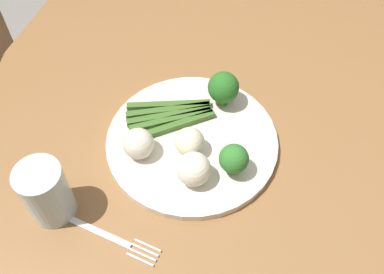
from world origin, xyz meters
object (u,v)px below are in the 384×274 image
at_px(asparagus_bundle, 170,116).
at_px(fork, 111,238).
at_px(broccoli_front, 223,88).
at_px(water_glass, 46,193).
at_px(dining_table, 222,171).
at_px(broccoli_outer_edge, 234,159).
at_px(plate, 192,141).
at_px(cauliflower_right, 194,169).
at_px(cauliflower_back, 138,144).
at_px(cauliflower_mid, 190,142).

bearing_deg(asparagus_bundle, fork, 56.56).
height_order(broccoli_front, water_glass, water_glass).
relative_size(broccoli_front, water_glass, 0.65).
height_order(dining_table, asparagus_bundle, asparagus_bundle).
bearing_deg(broccoli_outer_edge, plate, -117.44).
xyz_separation_m(dining_table, cauliflower_right, (0.10, -0.03, 0.15)).
relative_size(broccoli_front, cauliflower_right, 1.23).
bearing_deg(water_glass, fork, 79.53).
bearing_deg(broccoli_front, plate, -16.79).
bearing_deg(cauliflower_right, cauliflower_back, -102.06).
relative_size(plate, cauliflower_back, 5.67).
bearing_deg(cauliflower_back, cauliflower_right, 77.94).
bearing_deg(asparagus_bundle, plate, 117.44).
relative_size(fork, water_glass, 1.56).
height_order(broccoli_outer_edge, cauliflower_mid, broccoli_outer_edge).
distance_m(plate, broccoli_front, 0.11).
distance_m(plate, asparagus_bundle, 0.06).
relative_size(plate, cauliflower_mid, 5.96).
relative_size(broccoli_outer_edge, cauliflower_right, 1.06).
xyz_separation_m(plate, broccoli_front, (-0.10, 0.03, 0.05)).
height_order(asparagus_bundle, cauliflower_right, cauliflower_right).
bearing_deg(cauliflower_right, water_glass, -60.76).
bearing_deg(fork, cauliflower_back, 101.26).
xyz_separation_m(plate, broccoli_outer_edge, (0.04, 0.08, 0.04)).
bearing_deg(cauliflower_back, cauliflower_mid, 110.04).
relative_size(dining_table, water_glass, 12.25).
xyz_separation_m(broccoli_outer_edge, cauliflower_right, (0.03, -0.06, -0.01)).
bearing_deg(cauliflower_back, asparagus_bundle, 164.04).
distance_m(broccoli_outer_edge, water_glass, 0.29).
bearing_deg(fork, broccoli_front, 80.02).
height_order(broccoli_outer_edge, cauliflower_right, broccoli_outer_edge).
xyz_separation_m(asparagus_bundle, cauliflower_back, (0.09, -0.02, 0.02)).
height_order(broccoli_outer_edge, fork, broccoli_outer_edge).
bearing_deg(broccoli_outer_edge, cauliflower_mid, -102.70).
relative_size(broccoli_outer_edge, cauliflower_mid, 1.19).
relative_size(broccoli_front, fork, 0.42).
relative_size(asparagus_bundle, broccoli_outer_edge, 2.70).
bearing_deg(dining_table, plate, -66.40).
xyz_separation_m(fork, water_glass, (-0.02, -0.10, 0.05)).
bearing_deg(broccoli_outer_edge, fork, -42.46).
relative_size(plate, cauliflower_right, 5.34).
xyz_separation_m(plate, fork, (0.21, -0.07, -0.01)).
xyz_separation_m(dining_table, fork, (0.23, -0.12, 0.11)).
height_order(asparagus_bundle, broccoli_front, broccoli_front).
bearing_deg(cauliflower_mid, broccoli_front, 168.10).
height_order(asparagus_bundle, cauliflower_mid, cauliflower_mid).
height_order(dining_table, cauliflower_mid, cauliflower_mid).
xyz_separation_m(dining_table, plate, (0.02, -0.05, 0.11)).
bearing_deg(asparagus_bundle, cauliflower_mid, 103.51).
relative_size(cauliflower_right, cauliflower_back, 1.06).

